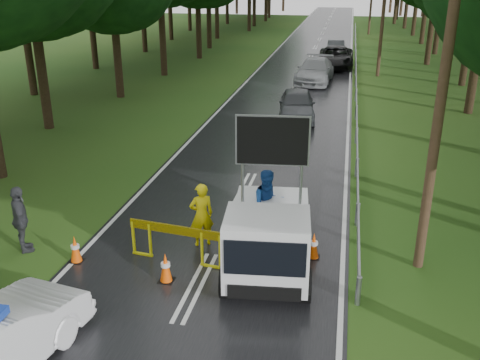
% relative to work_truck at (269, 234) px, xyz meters
% --- Properties ---
extents(ground, '(160.00, 160.00, 0.00)m').
position_rel_work_truck_xyz_m(ground, '(-1.54, -1.09, -0.97)').
color(ground, '#1E4915').
rests_on(ground, ground).
extents(road, '(7.00, 140.00, 0.02)m').
position_rel_work_truck_xyz_m(road, '(-1.54, 28.91, -0.96)').
color(road, black).
rests_on(road, ground).
extents(guardrail, '(0.12, 60.06, 0.70)m').
position_rel_work_truck_xyz_m(guardrail, '(2.16, 28.57, -0.42)').
color(guardrail, gray).
rests_on(guardrail, ground).
extents(utility_pole_near, '(1.40, 0.24, 10.00)m').
position_rel_work_truck_xyz_m(utility_pole_near, '(3.66, 0.91, 4.10)').
color(utility_pole_near, '#402F1D').
rests_on(utility_pole_near, ground).
extents(work_truck, '(2.40, 4.65, 3.57)m').
position_rel_work_truck_xyz_m(work_truck, '(0.00, 0.00, 0.00)').
color(work_truck, gray).
rests_on(work_truck, ground).
extents(barrier, '(2.47, 0.37, 1.03)m').
position_rel_work_truck_xyz_m(barrier, '(-2.34, -0.09, -0.19)').
color(barrier, yellow).
rests_on(barrier, ground).
extents(officer, '(0.77, 0.69, 1.77)m').
position_rel_work_truck_xyz_m(officer, '(-1.92, 0.91, -0.08)').
color(officer, yellow).
rests_on(officer, ground).
extents(civilian, '(1.19, 1.10, 1.96)m').
position_rel_work_truck_xyz_m(civilian, '(-0.26, 1.70, 0.01)').
color(civilian, '#174496').
rests_on(civilian, ground).
extents(bystander_mid, '(1.00, 1.11, 1.82)m').
position_rel_work_truck_xyz_m(bystander_mid, '(-6.42, -0.33, -0.06)').
color(bystander_mid, '#393A3F').
rests_on(bystander_mid, ground).
extents(queue_car_first, '(2.16, 4.43, 1.46)m').
position_rel_work_truck_xyz_m(queue_car_first, '(-0.74, 14.47, -0.24)').
color(queue_car_first, '#404448').
rests_on(queue_car_first, ground).
extents(queue_car_second, '(2.50, 5.40, 1.53)m').
position_rel_work_truck_xyz_m(queue_car_second, '(-0.49, 23.80, -0.20)').
color(queue_car_second, '#979A9F').
rests_on(queue_car_second, ground).
extents(queue_car_third, '(2.60, 5.60, 1.55)m').
position_rel_work_truck_xyz_m(queue_car_third, '(0.66, 29.80, -0.19)').
color(queue_car_third, black).
rests_on(queue_car_third, ground).
extents(queue_car_fourth, '(1.65, 3.98, 1.28)m').
position_rel_work_truck_xyz_m(queue_car_fourth, '(0.50, 35.80, -0.33)').
color(queue_car_fourth, '#42454A').
rests_on(queue_car_fourth, ground).
extents(cone_center, '(0.36, 0.36, 0.76)m').
position_rel_work_truck_xyz_m(cone_center, '(-2.29, -1.02, -0.60)').
color(cone_center, black).
rests_on(cone_center, ground).
extents(cone_far, '(0.31, 0.31, 0.66)m').
position_rel_work_truck_xyz_m(cone_far, '(-1.18, 2.24, -0.65)').
color(cone_far, black).
rests_on(cone_far, ground).
extents(cone_left_mid, '(0.34, 0.34, 0.73)m').
position_rel_work_truck_xyz_m(cone_left_mid, '(-4.82, -0.59, -0.61)').
color(cone_left_mid, black).
rests_on(cone_left_mid, ground).
extents(cone_right, '(0.34, 0.34, 0.72)m').
position_rel_work_truck_xyz_m(cone_right, '(1.06, 0.78, -0.62)').
color(cone_right, black).
rests_on(cone_right, ground).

